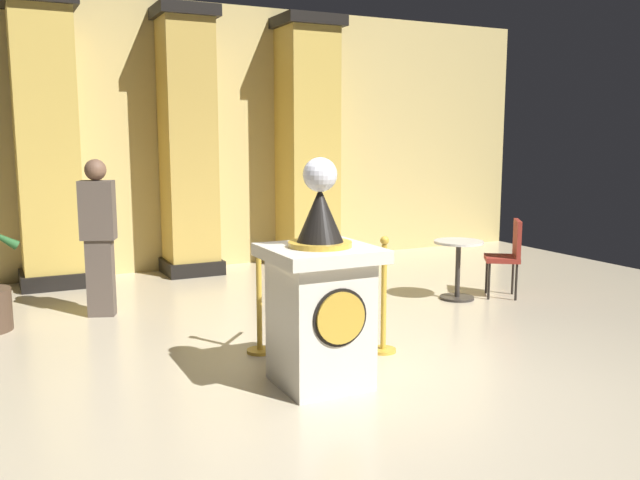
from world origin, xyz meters
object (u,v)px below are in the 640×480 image
object	(u,v)px
bystander_guest	(99,233)
cafe_table	(458,262)
stanchion_near	(384,312)
stanchion_far	(259,317)
pedestal_clock	(320,299)
cafe_chair_red	(509,251)

from	to	relation	value
bystander_guest	cafe_table	bearing A→B (deg)	-15.63
stanchion_near	cafe_table	size ratio (longest dim) A/B	1.50
cafe_table	stanchion_far	bearing A→B (deg)	-163.47
pedestal_clock	stanchion_far	world-z (taller)	pedestal_clock
pedestal_clock	bystander_guest	bearing A→B (deg)	112.88
cafe_table	cafe_chair_red	xyz separation A→B (m)	(0.61, -0.19, 0.11)
stanchion_far	cafe_chair_red	distance (m)	3.59
cafe_table	pedestal_clock	bearing A→B (deg)	-146.62
pedestal_clock	stanchion_near	distance (m)	1.05
stanchion_far	bystander_guest	size ratio (longest dim) A/B	0.57
stanchion_near	bystander_guest	world-z (taller)	bystander_guest
cafe_table	stanchion_near	bearing A→B (deg)	-144.44
pedestal_clock	stanchion_near	xyz separation A→B (m)	(0.88, 0.47, -0.32)
stanchion_near	bystander_guest	distance (m)	3.29
stanchion_far	stanchion_near	bearing A→B (deg)	-25.26
stanchion_near	stanchion_far	world-z (taller)	stanchion_near
bystander_guest	cafe_table	size ratio (longest dim) A/B	2.40
cafe_table	cafe_chair_red	size ratio (longest dim) A/B	0.75
stanchion_far	cafe_table	xyz separation A→B (m)	(2.91, 0.86, 0.12)
pedestal_clock	stanchion_far	xyz separation A→B (m)	(-0.15, 0.96, -0.36)
pedestal_clock	stanchion_far	distance (m)	1.03
pedestal_clock	stanchion_near	size ratio (longest dim) A/B	1.68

